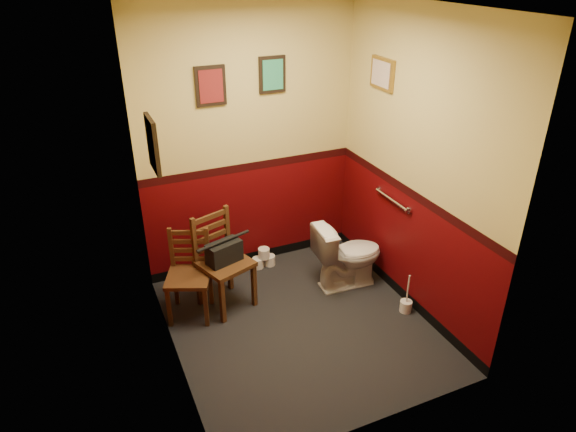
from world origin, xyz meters
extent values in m
cube|color=black|center=(0.00, 0.00, 0.00)|extent=(2.20, 2.40, 0.00)
cube|color=silver|center=(0.00, 0.00, 2.70)|extent=(2.20, 2.40, 0.00)
cube|color=#4B0407|center=(0.00, 1.20, 1.35)|extent=(2.20, 0.00, 2.70)
cube|color=#4B0407|center=(0.00, -1.20, 1.35)|extent=(2.20, 0.00, 2.70)
cube|color=#4B0407|center=(-1.10, 0.00, 1.35)|extent=(0.00, 2.40, 2.70)
cube|color=#4B0407|center=(1.10, 0.00, 1.35)|extent=(0.00, 2.40, 2.70)
cylinder|color=silver|center=(1.07, 0.25, 0.95)|extent=(0.03, 0.50, 0.03)
cylinder|color=silver|center=(1.09, 0.00, 0.95)|extent=(0.02, 0.06, 0.06)
cylinder|color=silver|center=(1.09, 0.50, 0.95)|extent=(0.02, 0.06, 0.06)
cube|color=black|center=(-0.35, 1.18, 1.95)|extent=(0.28, 0.03, 0.36)
cube|color=maroon|center=(-0.35, 1.17, 1.95)|extent=(0.22, 0.01, 0.30)
cube|color=black|center=(0.25, 1.18, 2.00)|extent=(0.26, 0.03, 0.34)
cube|color=#2B8C67|center=(0.25, 1.17, 2.00)|extent=(0.20, 0.01, 0.28)
cube|color=black|center=(-1.08, 0.10, 1.85)|extent=(0.03, 0.30, 0.38)
cube|color=#BFA596|center=(-1.07, 0.10, 1.85)|extent=(0.01, 0.24, 0.31)
cube|color=olive|center=(1.08, 0.60, 2.05)|extent=(0.03, 0.34, 0.28)
cube|color=#BFA596|center=(1.07, 0.60, 2.05)|extent=(0.01, 0.28, 0.22)
imported|color=white|center=(0.72, 0.40, 0.34)|extent=(0.72, 0.43, 0.68)
cylinder|color=silver|center=(1.00, -0.22, 0.06)|extent=(0.11, 0.11, 0.11)
cylinder|color=silver|center=(1.00, -0.22, 0.24)|extent=(0.01, 0.01, 0.32)
cube|color=#4B2C16|center=(-0.85, 0.55, 0.41)|extent=(0.51, 0.51, 0.04)
cube|color=#4B2C16|center=(-1.07, 0.46, 0.21)|extent=(0.05, 0.05, 0.41)
cube|color=#4B2C16|center=(-0.94, 0.77, 0.21)|extent=(0.05, 0.05, 0.41)
cube|color=#4B2C16|center=(-0.76, 0.33, 0.21)|extent=(0.05, 0.05, 0.41)
cube|color=#4B2C16|center=(-0.63, 0.64, 0.21)|extent=(0.05, 0.05, 0.41)
cube|color=#4B2C16|center=(-0.93, 0.77, 0.62)|extent=(0.05, 0.04, 0.41)
cube|color=#4B2C16|center=(-0.63, 0.64, 0.62)|extent=(0.05, 0.04, 0.41)
cube|color=#4B2C16|center=(-0.78, 0.71, 0.50)|extent=(0.30, 0.14, 0.04)
cube|color=#4B2C16|center=(-0.78, 0.71, 0.60)|extent=(0.30, 0.14, 0.04)
cube|color=#4B2C16|center=(-0.78, 0.71, 0.69)|extent=(0.30, 0.14, 0.04)
cube|color=#4B2C16|center=(-0.78, 0.71, 0.78)|extent=(0.30, 0.14, 0.04)
cube|color=#4B2C16|center=(-0.50, 0.56, 0.46)|extent=(0.55, 0.55, 0.04)
cube|color=#4B2C16|center=(-0.61, 0.32, 0.23)|extent=(0.05, 0.05, 0.46)
cube|color=#4B2C16|center=(-0.74, 0.67, 0.23)|extent=(0.05, 0.05, 0.46)
cube|color=#4B2C16|center=(-0.26, 0.45, 0.23)|extent=(0.05, 0.05, 0.46)
cube|color=#4B2C16|center=(-0.39, 0.80, 0.23)|extent=(0.05, 0.05, 0.46)
cube|color=#4B2C16|center=(-0.74, 0.68, 0.70)|extent=(0.05, 0.05, 0.46)
cube|color=#4B2C16|center=(-0.39, 0.80, 0.70)|extent=(0.05, 0.05, 0.46)
cube|color=#4B2C16|center=(-0.56, 0.74, 0.57)|extent=(0.34, 0.14, 0.05)
cube|color=#4B2C16|center=(-0.56, 0.74, 0.67)|extent=(0.34, 0.14, 0.05)
cube|color=#4B2C16|center=(-0.56, 0.74, 0.77)|extent=(0.34, 0.14, 0.05)
cube|color=#4B2C16|center=(-0.56, 0.74, 0.88)|extent=(0.34, 0.14, 0.05)
cube|color=black|center=(-0.50, 0.56, 0.58)|extent=(0.35, 0.25, 0.20)
cylinder|color=black|center=(-0.50, 0.56, 0.70)|extent=(0.28, 0.11, 0.03)
cylinder|color=silver|center=(0.00, 1.05, 0.06)|extent=(0.12, 0.12, 0.11)
cylinder|color=silver|center=(0.13, 1.05, 0.06)|extent=(0.12, 0.12, 0.11)
cylinder|color=silver|center=(0.07, 1.04, 0.17)|extent=(0.12, 0.12, 0.11)
camera|label=1|loc=(-1.58, -3.33, 3.03)|focal=32.00mm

